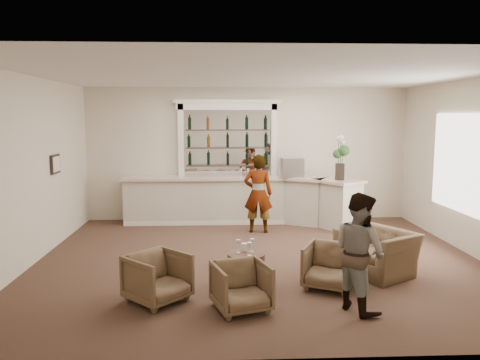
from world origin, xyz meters
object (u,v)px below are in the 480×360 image
(bar_counter, at_px, (242,200))
(flower_vase, at_px, (340,155))
(armchair_right, at_px, (329,266))
(espresso_machine, at_px, (291,167))
(cocktail_table, at_px, (246,269))
(guest, at_px, (359,252))
(armchair_far, at_px, (377,252))
(armchair_center, at_px, (241,287))
(sommelier, at_px, (258,194))
(armchair_left, at_px, (158,278))

(bar_counter, xyz_separation_m, flower_vase, (2.22, -0.64, 1.14))
(armchair_right, bearing_deg, espresso_machine, 114.79)
(cocktail_table, relative_size, guest, 0.36)
(armchair_far, xyz_separation_m, espresso_machine, (-0.87, 3.72, 1.01))
(bar_counter, distance_m, armchair_center, 5.20)
(cocktail_table, relative_size, sommelier, 0.33)
(armchair_far, relative_size, espresso_machine, 2.09)
(sommelier, bearing_deg, espresso_machine, -130.48)
(armchair_center, bearing_deg, armchair_left, 145.53)
(armchair_far, distance_m, flower_vase, 3.45)
(bar_counter, distance_m, sommelier, 1.02)
(armchair_left, relative_size, espresso_machine, 1.43)
(guest, height_order, armchair_left, guest)
(cocktail_table, bearing_deg, armchair_center, -97.18)
(cocktail_table, bearing_deg, guest, -34.26)
(sommelier, bearing_deg, guest, 108.98)
(armchair_center, height_order, armchair_right, armchair_right)
(sommelier, height_order, armchair_right, sommelier)
(guest, bearing_deg, armchair_left, 55.80)
(armchair_far, bearing_deg, bar_counter, 176.09)
(sommelier, relative_size, armchair_right, 2.39)
(bar_counter, bearing_deg, armchair_right, -75.85)
(guest, relative_size, armchair_left, 2.10)
(bar_counter, xyz_separation_m, cocktail_table, (-0.14, -4.23, -0.32))
(sommelier, distance_m, guest, 4.42)
(armchair_right, bearing_deg, flower_vase, 99.33)
(armchair_right, bearing_deg, armchair_far, 58.31)
(bar_counter, bearing_deg, sommelier, -71.01)
(cocktail_table, xyz_separation_m, armchair_center, (-0.12, -0.95, 0.08))
(guest, xyz_separation_m, armchair_right, (-0.20, 0.81, -0.46))
(flower_vase, bearing_deg, cocktail_table, -123.31)
(bar_counter, xyz_separation_m, armchair_right, (1.11, -4.41, -0.24))
(armchair_right, relative_size, espresso_machine, 1.38)
(armchair_center, bearing_deg, cocktail_table, 64.94)
(guest, distance_m, armchair_center, 1.64)
(armchair_far, bearing_deg, armchair_left, -105.66)
(armchair_far, bearing_deg, guest, -59.81)
(guest, height_order, flower_vase, flower_vase)
(bar_counter, xyz_separation_m, armchair_left, (-1.42, -4.84, -0.23))
(bar_counter, bearing_deg, guest, -75.93)
(cocktail_table, distance_m, espresso_machine, 4.49)
(cocktail_table, relative_size, armchair_center, 0.81)
(sommelier, height_order, armchair_left, sommelier)
(cocktail_table, distance_m, armchair_center, 0.96)
(armchair_left, distance_m, armchair_center, 1.21)
(bar_counter, bearing_deg, flower_vase, -16.06)
(bar_counter, bearing_deg, cocktail_table, -91.94)
(espresso_machine, bearing_deg, armchair_center, -110.74)
(sommelier, bearing_deg, bar_counter, -65.04)
(guest, xyz_separation_m, espresso_machine, (-0.13, 5.13, 0.58))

